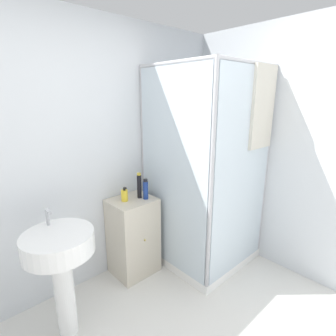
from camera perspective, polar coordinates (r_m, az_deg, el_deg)
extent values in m
cube|color=silver|center=(2.49, -19.59, 1.72)|extent=(6.40, 0.06, 2.50)
cube|color=white|center=(3.25, 7.17, -17.37)|extent=(0.96, 0.96, 0.09)
cylinder|color=#B2B2B7|center=(3.47, 6.88, 2.79)|extent=(0.04, 0.04, 2.10)
cylinder|color=#B2B2B7|center=(2.85, -5.29, 0.05)|extent=(0.04, 0.04, 2.10)
cylinder|color=#B2B2B7|center=(2.97, 20.42, -0.24)|extent=(0.04, 0.04, 2.10)
cylinder|color=#B2B2B7|center=(2.22, 9.34, -4.60)|extent=(0.04, 0.04, 2.10)
cylinder|color=#B2B2B7|center=(2.49, 17.53, 21.15)|extent=(0.92, 0.04, 0.04)
cylinder|color=#B2B2B7|center=(3.06, 1.52, 20.62)|extent=(0.92, 0.04, 0.04)
cylinder|color=#B2B2B7|center=(2.42, 1.23, 22.00)|extent=(0.04, 0.92, 0.04)
cylinder|color=#B2B2B7|center=(3.12, 14.36, 20.08)|extent=(0.04, 0.92, 0.04)
cube|color=silver|center=(2.57, 15.96, -1.60)|extent=(0.88, 0.01, 1.97)
cube|color=silver|center=(2.50, 0.90, -1.47)|extent=(0.01, 0.88, 1.97)
cylinder|color=#B7BABF|center=(3.31, 5.10, -0.85)|extent=(0.02, 0.02, 1.57)
cylinder|color=#B7BABF|center=(3.15, 6.14, 13.18)|extent=(0.07, 0.07, 0.04)
cube|color=beige|center=(2.65, 19.99, 12.26)|extent=(0.37, 0.03, 0.76)
cube|color=beige|center=(2.81, -7.57, -14.48)|extent=(0.43, 0.38, 0.81)
sphere|color=gold|center=(2.65, -5.03, -15.37)|extent=(0.02, 0.02, 0.02)
cylinder|color=white|center=(2.34, -21.55, -24.04)|extent=(0.15, 0.15, 0.71)
cylinder|color=white|center=(2.10, -22.74, -14.83)|extent=(0.50, 0.50, 0.15)
cylinder|color=#B7BABF|center=(2.19, -24.76, -9.67)|extent=(0.02, 0.02, 0.13)
cube|color=#B7BABF|center=(2.14, -24.63, -8.65)|extent=(0.02, 0.07, 0.02)
cylinder|color=yellow|center=(2.59, -9.45, -5.92)|extent=(0.07, 0.07, 0.11)
cylinder|color=black|center=(2.57, -9.52, -4.57)|extent=(0.02, 0.02, 0.02)
cube|color=black|center=(2.55, -9.33, -4.33)|extent=(0.02, 0.04, 0.01)
cylinder|color=black|center=(2.63, -6.27, -4.04)|extent=(0.04, 0.04, 0.24)
cylinder|color=gold|center=(2.59, -6.36, -1.32)|extent=(0.04, 0.04, 0.02)
cylinder|color=navy|center=(2.60, -4.90, -4.86)|extent=(0.05, 0.05, 0.18)
cylinder|color=black|center=(2.57, -4.95, -2.72)|extent=(0.04, 0.04, 0.02)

